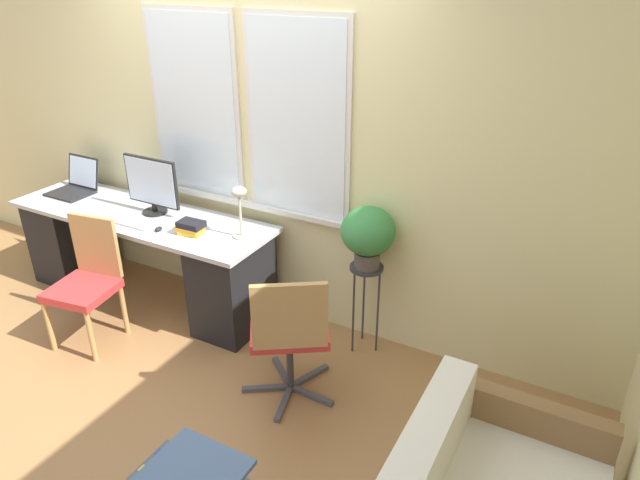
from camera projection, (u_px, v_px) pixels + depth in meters
ground_plane at (198, 344)px, 3.98m from camera, size 14.00×14.00×0.00m
wall_back_with_window at (246, 130)px, 3.94m from camera, size 9.00×0.12×2.70m
desk at (145, 253)px, 4.37m from camera, size 2.14×0.63×0.72m
laptop at (75, 185)px, 4.59m from camera, size 0.33×0.33×0.27m
monitor at (152, 185)px, 4.15m from camera, size 0.47×0.18×0.42m
keyboard at (130, 222)px, 4.08m from camera, size 0.41×0.13×0.02m
mouse at (158, 229)px, 3.95m from camera, size 0.04×0.06×0.03m
desk_lamp at (239, 201)px, 3.76m from camera, size 0.12×0.12×0.36m
book_stack at (191, 227)px, 3.90m from camera, size 0.19×0.15×0.09m
desk_chair_wooden at (87, 279)px, 3.87m from camera, size 0.45×0.46×0.87m
office_chair_swivel at (289, 331)px, 3.29m from camera, size 0.61×0.62×0.89m
plant_stand at (366, 279)px, 3.72m from camera, size 0.22×0.22×0.64m
potted_plant at (368, 233)px, 3.58m from camera, size 0.35×0.35×0.41m
folding_stool at (195, 476)px, 2.48m from camera, size 0.41×0.35×0.44m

